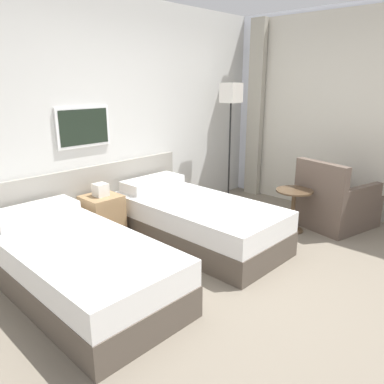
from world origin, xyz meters
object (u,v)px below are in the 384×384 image
Objects in this scene: bed_near_window at (196,221)px; armchair at (335,205)px; bed_near_door at (78,265)px; side_table at (293,202)px; nightstand at (103,218)px; floor_lamp at (231,104)px.

armchair is (1.57, -0.93, 0.02)m from bed_near_window.
bed_near_door is 3.79× the size of side_table.
nightstand is 2.25m from side_table.
nightstand is 0.40× the size of floor_lamp.
floor_lamp is (1.32, 0.58, 1.21)m from bed_near_window.
bed_near_window reaches higher than side_table.
nightstand is 2.38m from floor_lamp.
side_table is at bearing -102.63° from floor_lamp.
bed_near_window is at bearing 149.00° from side_table.
bed_near_door is 2.03× the size of armchair.
armchair reaches higher than bed_near_window.
floor_lamp reaches higher than side_table.
floor_lamp reaches higher than armchair.
armchair is at bearing -16.90° from bed_near_door.
bed_near_door is 3.19m from armchair.
floor_lamp is at bearing 11.68° from bed_near_door.
armchair reaches higher than bed_near_door.
armchair reaches higher than side_table.
bed_near_door is 1.48m from bed_near_window.
bed_near_window is at bearing 72.59° from armchair.
side_table is 0.61m from armchair.
bed_near_window is 1.05m from nightstand.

